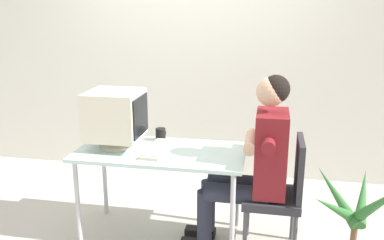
{
  "coord_description": "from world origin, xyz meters",
  "views": [
    {
      "loc": [
        0.79,
        -2.86,
        1.77
      ],
      "look_at": [
        0.24,
        0.0,
        0.96
      ],
      "focal_mm": 38.95,
      "sensor_mm": 36.0,
      "label": 1
    }
  ],
  "objects": [
    {
      "name": "ground_plane",
      "position": [
        0.0,
        0.0,
        0.0
      ],
      "size": [
        12.0,
        12.0,
        0.0
      ],
      "primitive_type": "plane",
      "color": "#B2ADA3"
    },
    {
      "name": "wall_back",
      "position": [
        0.3,
        1.4,
        1.5
      ],
      "size": [
        8.0,
        0.1,
        3.0
      ],
      "primitive_type": "cube",
      "color": "silver",
      "rests_on": "ground_plane"
    },
    {
      "name": "desk",
      "position": [
        0.0,
        0.0,
        0.65
      ],
      "size": [
        1.27,
        0.64,
        0.71
      ],
      "color": "#B7B7BC",
      "rests_on": "ground_plane"
    },
    {
      "name": "crt_monitor",
      "position": [
        -0.35,
        0.01,
        0.97
      ],
      "size": [
        0.4,
        0.38,
        0.44
      ],
      "color": "beige",
      "rests_on": "desk"
    },
    {
      "name": "keyboard",
      "position": [
        -0.02,
        -0.01,
        0.73
      ],
      "size": [
        0.16,
        0.45,
        0.03
      ],
      "color": "beige",
      "rests_on": "desk"
    },
    {
      "name": "office_chair",
      "position": [
        0.9,
        -0.04,
        0.49
      ],
      "size": [
        0.4,
        0.4,
        0.88
      ],
      "color": "#4C4C51",
      "rests_on": "ground_plane"
    },
    {
      "name": "person_seated",
      "position": [
        0.7,
        -0.04,
        0.71
      ],
      "size": [
        0.75,
        0.56,
        1.32
      ],
      "color": "maroon",
      "rests_on": "ground_plane"
    },
    {
      "name": "desk_mug",
      "position": [
        -0.06,
        0.24,
        0.76
      ],
      "size": [
        0.08,
        0.09,
        0.1
      ],
      "color": "black",
      "rests_on": "desk"
    }
  ]
}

